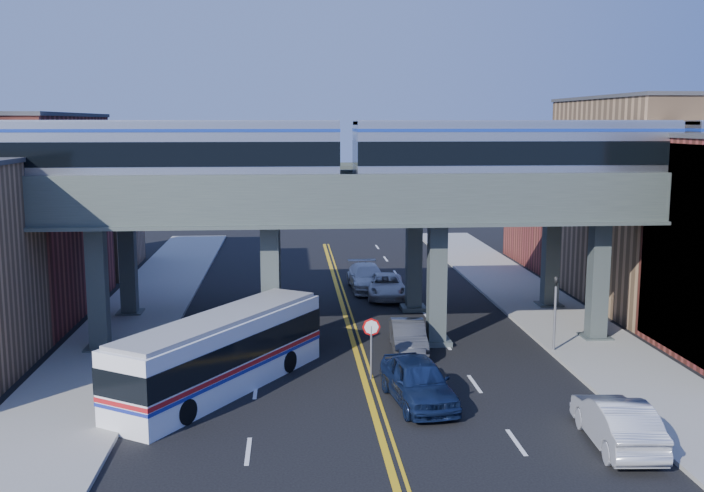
{
  "coord_description": "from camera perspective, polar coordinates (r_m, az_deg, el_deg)",
  "views": [
    {
      "loc": [
        -3.05,
        -28.56,
        10.7
      ],
      "look_at": [
        -0.13,
        7.65,
        4.95
      ],
      "focal_mm": 40.0,
      "sensor_mm": 36.0,
      "label": 1
    }
  ],
  "objects": [
    {
      "name": "ground",
      "position": [
        30.65,
        1.43,
        -11.44
      ],
      "size": [
        120.0,
        120.0,
        0.0
      ],
      "primitive_type": "plane",
      "color": "black",
      "rests_on": "ground"
    },
    {
      "name": "sidewalk_west",
      "position": [
        40.88,
        -16.47,
        -6.44
      ],
      "size": [
        5.0,
        70.0,
        0.16
      ],
      "primitive_type": "cube",
      "color": "gray",
      "rests_on": "ground"
    },
    {
      "name": "sidewalk_east",
      "position": [
        42.56,
        15.63,
        -5.79
      ],
      "size": [
        5.0,
        70.0,
        0.16
      ],
      "primitive_type": "cube",
      "color": "gray",
      "rests_on": "ground"
    },
    {
      "name": "building_west_b",
      "position": [
        47.45,
        -23.59,
        1.95
      ],
      "size": [
        8.0,
        14.0,
        11.0
      ],
      "primitive_type": "cube",
      "color": "brown",
      "rests_on": "ground"
    },
    {
      "name": "building_west_c",
      "position": [
        59.97,
        -19.52,
        2.07
      ],
      "size": [
        8.0,
        10.0,
        8.0
      ],
      "primitive_type": "cube",
      "color": "#9D7651",
      "rests_on": "ground"
    },
    {
      "name": "building_east_b",
      "position": [
        49.72,
        21.14,
        2.97
      ],
      "size": [
        8.0,
        14.0,
        12.0
      ],
      "primitive_type": "cube",
      "color": "#9D7651",
      "rests_on": "ground"
    },
    {
      "name": "building_east_c",
      "position": [
        61.77,
        15.86,
        2.9
      ],
      "size": [
        8.0,
        10.0,
        9.0
      ],
      "primitive_type": "cube",
      "color": "brown",
      "rests_on": "ground"
    },
    {
      "name": "mural_panel",
      "position": [
        37.49,
        23.47,
        -0.89
      ],
      "size": [
        0.1,
        9.5,
        9.5
      ],
      "primitive_type": "cube",
      "color": "teal",
      "rests_on": "ground"
    },
    {
      "name": "elevated_viaduct_near",
      "position": [
        36.93,
        0.16,
        2.42
      ],
      "size": [
        52.0,
        3.6,
        7.4
      ],
      "color": "#44504E",
      "rests_on": "ground"
    },
    {
      "name": "elevated_viaduct_far",
      "position": [
        43.87,
        -0.6,
        3.47
      ],
      "size": [
        52.0,
        3.6,
        7.4
      ],
      "color": "#44504E",
      "rests_on": "ground"
    },
    {
      "name": "transit_train",
      "position": [
        38.11,
        11.72,
        6.64
      ],
      "size": [
        47.0,
        2.95,
        3.43
      ],
      "color": "black",
      "rests_on": "elevated_viaduct_near"
    },
    {
      "name": "stop_sign",
      "position": [
        32.97,
        1.41,
        -6.74
      ],
      "size": [
        0.76,
        0.09,
        2.63
      ],
      "color": "slate",
      "rests_on": "ground"
    },
    {
      "name": "traffic_signal",
      "position": [
        37.62,
        14.57,
        -4.2
      ],
      "size": [
        0.15,
        0.18,
        4.1
      ],
      "color": "slate",
      "rests_on": "ground"
    },
    {
      "name": "transit_bus",
      "position": [
        32.21,
        -9.45,
        -7.74
      ],
      "size": [
        8.2,
        10.81,
        2.9
      ],
      "rotation": [
        0.0,
        0.0,
        1.0
      ],
      "color": "white",
      "rests_on": "ground"
    },
    {
      "name": "car_lane_a",
      "position": [
        30.59,
        4.84,
        -9.76
      ],
      "size": [
        2.77,
        5.41,
        1.76
      ],
      "primitive_type": "imported",
      "rotation": [
        0.0,
        0.0,
        0.14
      ],
      "color": "#111D3F",
      "rests_on": "ground"
    },
    {
      "name": "car_lane_b",
      "position": [
        37.15,
        4.11,
        -6.6
      ],
      "size": [
        1.79,
        4.5,
        1.46
      ],
      "primitive_type": "imported",
      "rotation": [
        0.0,
        0.0,
        -0.06
      ],
      "color": "#323335",
      "rests_on": "ground"
    },
    {
      "name": "car_lane_c",
      "position": [
        48.47,
        2.47,
        -2.91
      ],
      "size": [
        2.52,
        5.14,
        1.41
      ],
      "primitive_type": "imported",
      "rotation": [
        0.0,
        0.0,
        -0.04
      ],
      "color": "silver",
      "rests_on": "ground"
    },
    {
      "name": "car_lane_d",
      "position": [
        50.5,
        1.11,
        -2.3
      ],
      "size": [
        2.48,
        5.61,
        1.6
      ],
      "primitive_type": "imported",
      "rotation": [
        0.0,
        0.0,
        0.04
      ],
      "color": "silver",
      "rests_on": "ground"
    },
    {
      "name": "car_parked_curb",
      "position": [
        28.17,
        18.71,
        -12.02
      ],
      "size": [
        2.08,
        5.11,
        1.65
      ],
      "primitive_type": "imported",
      "rotation": [
        0.0,
        0.0,
        3.07
      ],
      "color": "#B9BABE",
      "rests_on": "ground"
    }
  ]
}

